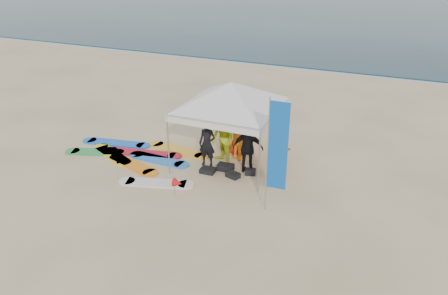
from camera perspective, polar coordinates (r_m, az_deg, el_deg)
ground at (r=12.97m, az=-6.46°, el=-8.97°), size 120.00×120.00×0.00m
ocean at (r=69.85m, az=19.46°, el=17.75°), size 160.00×84.00×0.08m
shoreline_foam at (r=28.92m, az=11.58°, el=10.04°), size 160.00×1.20×0.01m
person_black_a at (r=15.38m, az=-2.21°, el=0.51°), size 0.63×0.42×1.68m
person_yellow at (r=15.45m, az=-0.15°, el=1.17°), size 1.19×1.15×1.94m
person_orange_a at (r=15.79m, az=2.00°, el=1.50°), size 1.36×1.06×1.85m
person_black_b at (r=14.92m, az=3.17°, el=-0.08°), size 1.12×0.62×1.80m
person_orange_b at (r=16.25m, az=1.84°, el=1.79°), size 0.93×0.78×1.63m
person_seated at (r=15.58m, az=7.70°, el=-0.82°), size 0.35×0.92×0.97m
canopy_tent at (r=14.82m, az=0.94°, el=8.51°), size 4.57×4.57×3.45m
feather_flag at (r=12.20m, az=6.92°, el=-0.05°), size 0.60×0.04×3.54m
marker_pennant at (r=13.64m, az=-6.07°, el=-4.65°), size 0.28×0.28×0.64m
gear_pile at (r=15.16m, az=0.29°, el=-3.00°), size 1.89×0.83×0.22m
surfboard_spread at (r=16.58m, az=-11.28°, el=-1.17°), size 5.36×3.50×0.07m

